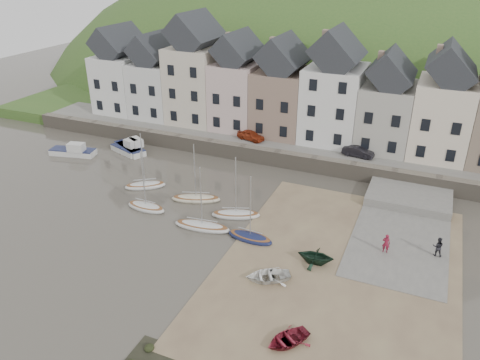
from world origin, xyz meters
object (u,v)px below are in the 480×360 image
at_px(rowboat_red, 288,339).
at_px(person_red, 386,243).
at_px(person_dark, 438,247).
at_px(car_right, 358,152).
at_px(sailboat_0, 145,185).
at_px(car_left, 251,135).
at_px(rowboat_white, 268,276).
at_px(rowboat_green, 316,256).

distance_m(rowboat_red, person_red, 13.39).
distance_m(person_dark, car_right, 17.36).
distance_m(sailboat_0, car_left, 15.13).
relative_size(sailboat_0, rowboat_white, 1.85).
height_order(person_dark, car_right, car_right).
bearing_deg(person_red, rowboat_white, 40.40).
height_order(sailboat_0, rowboat_green, sailboat_0).
height_order(sailboat_0, rowboat_red, sailboat_0).
bearing_deg(car_right, person_red, -153.95).
relative_size(sailboat_0, rowboat_green, 2.23).
bearing_deg(car_left, rowboat_white, -139.81).
bearing_deg(rowboat_red, car_right, 128.37).
height_order(rowboat_green, rowboat_red, rowboat_green).
bearing_deg(car_right, rowboat_white, -178.43).
bearing_deg(rowboat_green, person_red, 122.49).
bearing_deg(car_left, person_dark, -108.08).
height_order(rowboat_white, person_dark, person_dark).
bearing_deg(sailboat_0, car_left, 64.08).
bearing_deg(person_dark, car_right, -61.10).
xyz_separation_m(sailboat_0, person_red, (24.99, -2.31, 0.71)).
bearing_deg(rowboat_red, sailboat_0, -179.54).
relative_size(person_dark, car_left, 0.48).
height_order(rowboat_white, car_right, car_right).
bearing_deg(person_red, person_dark, -166.00).
height_order(rowboat_red, car_left, car_left).
distance_m(sailboat_0, rowboat_white, 19.71).
height_order(rowboat_green, person_red, person_red).
bearing_deg(sailboat_0, car_right, 34.44).
xyz_separation_m(sailboat_0, rowboat_red, (20.66, -14.97, 0.11)).
bearing_deg(rowboat_white, rowboat_green, 110.14).
bearing_deg(sailboat_0, person_red, -5.29).
distance_m(rowboat_red, car_right, 28.55).
bearing_deg(person_dark, person_red, 13.12).
bearing_deg(sailboat_0, person_dark, -2.27).
relative_size(sailboat_0, person_red, 3.71).
xyz_separation_m(rowboat_green, person_red, (4.91, 3.72, 0.16)).
bearing_deg(rowboat_white, car_left, 174.27).
height_order(person_red, car_left, car_left).
bearing_deg(car_right, car_left, 97.51).
bearing_deg(car_left, person_red, -115.50).
bearing_deg(person_red, rowboat_green, 34.66).
height_order(rowboat_green, person_dark, person_dark).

